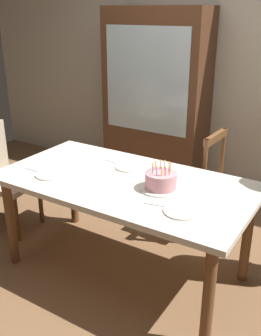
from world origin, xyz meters
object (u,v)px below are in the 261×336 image
Objects in this scene: plate_far_side at (130,167)px; dining_table at (125,191)px; birthday_cake at (161,181)px; plate_near_guest at (182,211)px; chair_spindle_back at (193,185)px; china_cabinet at (156,101)px; chair_upholstered at (1,172)px; plate_near_celebrant at (51,174)px.

dining_table is at bearing -67.05° from plate_far_side.
birthday_cake reaches higher than plate_far_side.
plate_far_side is at bearing 145.99° from plate_near_guest.
birthday_cake is 0.87m from chair_spindle_back.
chair_spindle_back is at bearing -43.94° from china_cabinet.
chair_upholstered is at bearing -151.64° from chair_spindle_back.
plate_near_guest is 1.10m from chair_spindle_back.
birthday_cake is 1.79m from china_cabinet.
plate_far_side reaches higher than dining_table.
dining_table is at bearing -179.28° from birthday_cake.
chair_spindle_back is 0.50× the size of china_cabinet.
plate_near_guest is at bearing -40.39° from birthday_cake.
birthday_cake is at bearing 0.72° from dining_table.
dining_table is 1.89× the size of chair_spindle_back.
dining_table is 8.17× the size of plate_far_side.
birthday_cake is 1.27× the size of plate_near_celebrant.
plate_near_guest is at bearing -6.34° from chair_upholstered.
china_cabinet reaches higher than birthday_cake.
chair_upholstered is at bearing -169.51° from plate_far_side.
plate_near_guest is at bearing -34.01° from plate_far_side.
china_cabinet reaches higher than plate_near_celebrant.
china_cabinet is at bearing 119.71° from birthday_cake.
dining_table is 6.42× the size of birthday_cake.
dining_table is at bearing 0.42° from chair_upholstered.
plate_near_celebrant is 0.23× the size of chair_upholstered.
plate_far_side is at bearing 150.93° from birthday_cake.
china_cabinet is at bearing 66.34° from chair_upholstered.
dining_table is 0.55m from plate_near_celebrant.
chair_upholstered reaches higher than dining_table.
plate_near_guest is at bearing -21.49° from dining_table.
plate_near_celebrant is at bearing 180.00° from plate_near_guest.
chair_upholstered is (-1.20, -0.22, -0.23)m from plate_far_side.
birthday_cake is 1.27× the size of plate_far_side.
dining_table is 1.69m from china_cabinet.
plate_near_guest reaches higher than dining_table.
plate_near_guest is 2.11m from china_cabinet.
dining_table is at bearing 158.51° from plate_near_guest.
plate_near_guest is at bearing -71.03° from chair_spindle_back.
plate_far_side is at bearing 10.49° from chair_upholstered.
chair_spindle_back is (0.28, 0.58, -0.31)m from plate_far_side.
plate_near_celebrant is at bearing -133.61° from plate_far_side.
dining_table is 8.17× the size of plate_near_celebrant.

